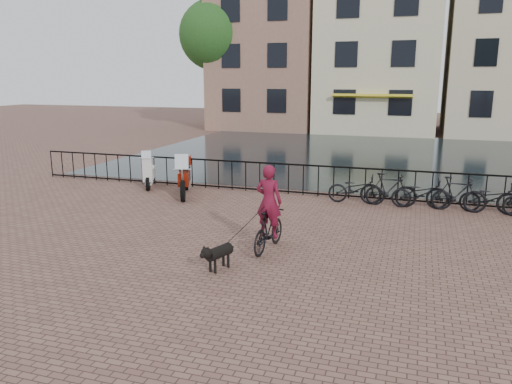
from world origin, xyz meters
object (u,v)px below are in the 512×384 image
(dog, at_px, (219,256))
(motorcycle, at_px, (184,172))
(cyclist, at_px, (269,213))
(scooter, at_px, (149,167))

(dog, xyz_separation_m, motorcycle, (-3.53, 5.65, 0.47))
(cyclist, relative_size, scooter, 1.45)
(scooter, bearing_deg, dog, -74.16)
(motorcycle, bearing_deg, cyclist, -67.94)
(motorcycle, height_order, scooter, motorcycle)
(cyclist, height_order, dog, cyclist)
(motorcycle, xyz_separation_m, scooter, (-1.75, 0.81, -0.06))
(cyclist, height_order, scooter, cyclist)
(cyclist, bearing_deg, dog, 72.83)
(cyclist, bearing_deg, scooter, -34.35)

